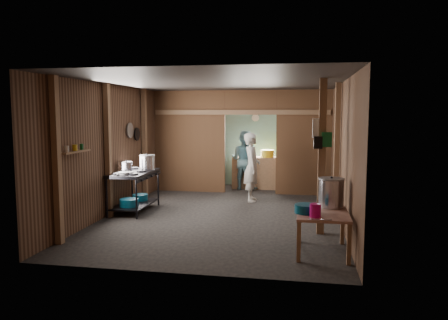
% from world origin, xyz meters
% --- Properties ---
extents(floor, '(4.50, 7.00, 0.00)m').
position_xyz_m(floor, '(0.00, 0.00, 0.00)').
color(floor, black).
rests_on(floor, ground).
extents(ceiling, '(4.50, 7.00, 0.00)m').
position_xyz_m(ceiling, '(0.00, 0.00, 2.60)').
color(ceiling, black).
rests_on(ceiling, ground).
extents(wall_back, '(4.50, 0.00, 2.60)m').
position_xyz_m(wall_back, '(0.00, 3.50, 1.30)').
color(wall_back, brown).
rests_on(wall_back, ground).
extents(wall_front, '(4.50, 0.00, 2.60)m').
position_xyz_m(wall_front, '(0.00, -3.50, 1.30)').
color(wall_front, brown).
rests_on(wall_front, ground).
extents(wall_left, '(0.00, 7.00, 2.60)m').
position_xyz_m(wall_left, '(-2.25, 0.00, 1.30)').
color(wall_left, brown).
rests_on(wall_left, ground).
extents(wall_right, '(0.00, 7.00, 2.60)m').
position_xyz_m(wall_right, '(2.25, 0.00, 1.30)').
color(wall_right, brown).
rests_on(wall_right, ground).
extents(partition_left, '(1.85, 0.10, 2.60)m').
position_xyz_m(partition_left, '(-1.32, 2.20, 1.30)').
color(partition_left, brown).
rests_on(partition_left, floor).
extents(partition_right, '(1.35, 0.10, 2.60)m').
position_xyz_m(partition_right, '(1.57, 2.20, 1.30)').
color(partition_right, brown).
rests_on(partition_right, floor).
extents(partition_header, '(1.30, 0.10, 0.60)m').
position_xyz_m(partition_header, '(0.25, 2.20, 2.30)').
color(partition_header, brown).
rests_on(partition_header, wall_back).
extents(turquoise_panel, '(4.40, 0.06, 2.50)m').
position_xyz_m(turquoise_panel, '(0.00, 3.44, 1.25)').
color(turquoise_panel, '#6FA8AA').
rests_on(turquoise_panel, wall_back).
extents(back_counter, '(1.20, 0.50, 0.85)m').
position_xyz_m(back_counter, '(0.30, 2.95, 0.42)').
color(back_counter, '#976D49').
rests_on(back_counter, floor).
extents(wall_clock, '(0.20, 0.03, 0.20)m').
position_xyz_m(wall_clock, '(0.25, 3.40, 1.90)').
color(wall_clock, silver).
rests_on(wall_clock, wall_back).
extents(post_left_a, '(0.10, 0.12, 2.60)m').
position_xyz_m(post_left_a, '(-2.18, -2.60, 1.30)').
color(post_left_a, '#976D49').
rests_on(post_left_a, floor).
extents(post_left_b, '(0.10, 0.12, 2.60)m').
position_xyz_m(post_left_b, '(-2.18, -0.80, 1.30)').
color(post_left_b, '#976D49').
rests_on(post_left_b, floor).
extents(post_left_c, '(0.10, 0.12, 2.60)m').
position_xyz_m(post_left_c, '(-2.18, 1.20, 1.30)').
color(post_left_c, '#976D49').
rests_on(post_left_c, floor).
extents(post_right, '(0.10, 0.12, 2.60)m').
position_xyz_m(post_right, '(2.18, -0.20, 1.30)').
color(post_right, '#976D49').
rests_on(post_right, floor).
extents(post_free, '(0.12, 0.12, 2.60)m').
position_xyz_m(post_free, '(1.85, -1.30, 1.30)').
color(post_free, '#976D49').
rests_on(post_free, floor).
extents(cross_beam, '(4.40, 0.12, 0.12)m').
position_xyz_m(cross_beam, '(0.00, 2.15, 2.05)').
color(cross_beam, '#976D49').
rests_on(cross_beam, wall_left).
extents(pan_lid_big, '(0.03, 0.34, 0.34)m').
position_xyz_m(pan_lid_big, '(-2.21, 0.40, 1.65)').
color(pan_lid_big, gray).
rests_on(pan_lid_big, wall_left).
extents(pan_lid_small, '(0.03, 0.30, 0.30)m').
position_xyz_m(pan_lid_small, '(-2.21, 0.80, 1.55)').
color(pan_lid_small, black).
rests_on(pan_lid_small, wall_left).
extents(wall_shelf, '(0.14, 0.80, 0.03)m').
position_xyz_m(wall_shelf, '(-2.15, -2.10, 1.40)').
color(wall_shelf, '#976D49').
rests_on(wall_shelf, wall_left).
extents(jar_white, '(0.07, 0.07, 0.10)m').
position_xyz_m(jar_white, '(-2.15, -2.35, 1.47)').
color(jar_white, silver).
rests_on(jar_white, wall_shelf).
extents(jar_yellow, '(0.08, 0.08, 0.10)m').
position_xyz_m(jar_yellow, '(-2.15, -2.10, 1.47)').
color(jar_yellow, gold).
rests_on(jar_yellow, wall_shelf).
extents(jar_green, '(0.06, 0.06, 0.10)m').
position_xyz_m(jar_green, '(-2.15, -1.88, 1.47)').
color(jar_green, '#125E2A').
rests_on(jar_green, wall_shelf).
extents(bag_white, '(0.22, 0.15, 0.32)m').
position_xyz_m(bag_white, '(1.80, -1.22, 1.78)').
color(bag_white, silver).
rests_on(bag_white, post_free).
extents(bag_green, '(0.16, 0.12, 0.24)m').
position_xyz_m(bag_green, '(1.92, -1.36, 1.60)').
color(bag_green, '#125E2A').
rests_on(bag_green, post_free).
extents(bag_black, '(0.14, 0.10, 0.20)m').
position_xyz_m(bag_black, '(1.78, -1.38, 1.55)').
color(bag_black, black).
rests_on(bag_black, post_free).
extents(gas_range, '(0.72, 1.41, 0.83)m').
position_xyz_m(gas_range, '(-1.88, -0.27, 0.42)').
color(gas_range, black).
rests_on(gas_range, floor).
extents(prep_table, '(0.74, 1.01, 0.60)m').
position_xyz_m(prep_table, '(1.83, -2.33, 0.30)').
color(prep_table, tan).
rests_on(prep_table, floor).
extents(stove_pot_large, '(0.38, 0.38, 0.34)m').
position_xyz_m(stove_pot_large, '(-1.71, 0.09, 0.98)').
color(stove_pot_large, silver).
rests_on(stove_pot_large, gas_range).
extents(stove_pot_med, '(0.33, 0.33, 0.22)m').
position_xyz_m(stove_pot_med, '(-2.05, -0.23, 0.92)').
color(stove_pot_med, silver).
rests_on(stove_pot_med, gas_range).
extents(frying_pan, '(0.42, 0.57, 0.07)m').
position_xyz_m(frying_pan, '(-1.88, -0.67, 0.86)').
color(frying_pan, gray).
rests_on(frying_pan, gas_range).
extents(blue_tub_front, '(0.37, 0.37, 0.15)m').
position_xyz_m(blue_tub_front, '(-1.88, -0.55, 0.24)').
color(blue_tub_front, navy).
rests_on(blue_tub_front, gas_range).
extents(blue_tub_back, '(0.33, 0.33, 0.13)m').
position_xyz_m(blue_tub_back, '(-1.88, 0.07, 0.23)').
color(blue_tub_back, navy).
rests_on(blue_tub_back, gas_range).
extents(stock_pot, '(0.53, 0.53, 0.47)m').
position_xyz_m(stock_pot, '(1.97, -1.94, 0.81)').
color(stock_pot, silver).
rests_on(stock_pot, prep_table).
extents(wash_basin, '(0.35, 0.35, 0.12)m').
position_xyz_m(wash_basin, '(1.59, -2.41, 0.66)').
color(wash_basin, navy).
rests_on(wash_basin, prep_table).
extents(pink_bucket, '(0.17, 0.17, 0.19)m').
position_xyz_m(pink_bucket, '(1.71, -2.64, 0.69)').
color(pink_bucket, '#BE096B').
rests_on(pink_bucket, prep_table).
extents(knife, '(0.30, 0.04, 0.01)m').
position_xyz_m(knife, '(1.78, -2.79, 0.61)').
color(knife, silver).
rests_on(knife, prep_table).
extents(yellow_tub, '(0.36, 0.36, 0.20)m').
position_xyz_m(yellow_tub, '(0.63, 2.95, 0.95)').
color(yellow_tub, gold).
rests_on(yellow_tub, back_counter).
extents(cook, '(0.44, 0.61, 1.58)m').
position_xyz_m(cook, '(0.40, 1.21, 0.79)').
color(cook, silver).
rests_on(cook, floor).
extents(worker_back, '(0.91, 0.81, 1.57)m').
position_xyz_m(worker_back, '(0.03, 2.72, 0.79)').
color(worker_back, slate).
rests_on(worker_back, floor).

